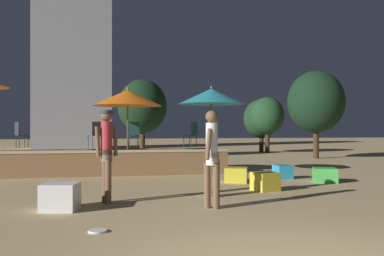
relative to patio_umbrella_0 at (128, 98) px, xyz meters
name	(u,v)px	position (x,y,z in m)	size (l,w,h in m)	color
wooden_deck	(89,162)	(-1.24, 1.00, -2.11)	(8.99, 2.75, 0.83)	olive
patio_umbrella_0	(128,98)	(0.00, 0.00, 0.00)	(2.22, 2.22, 2.83)	brown
patio_umbrella_1	(211,96)	(2.67, -0.44, 0.05)	(2.17, 2.17, 2.88)	brown
cube_seat_0	(60,197)	(-1.53, -5.73, -2.24)	(0.73, 0.73, 0.50)	white
cube_seat_1	(325,175)	(5.31, -2.94, -2.29)	(0.78, 0.78, 0.40)	#4CC651
cube_seat_2	(236,175)	(2.87, -2.46, -2.28)	(0.79, 0.79, 0.41)	yellow
cube_seat_3	(265,182)	(3.06, -4.17, -2.27)	(0.65, 0.65, 0.45)	yellow
cube_seat_4	(283,172)	(4.50, -1.92, -2.28)	(0.51, 0.51, 0.41)	#2D9EDB
person_1	(213,152)	(1.60, -4.79, -1.51)	(0.31, 0.49, 1.78)	white
person_2	(212,154)	(1.23, -6.11, -1.46)	(0.36, 0.48, 1.84)	brown
person_3	(107,149)	(-0.70, -5.13, -1.39)	(0.47, 0.31, 1.88)	brown
bistro_chair_0	(19,132)	(-3.59, 1.67, -1.12)	(0.47, 0.47, 0.90)	#2D3338
bistro_chair_1	(192,132)	(2.18, 0.25, -1.12)	(0.48, 0.48, 0.90)	#1E4C47
bistro_chair_2	(96,133)	(-1.01, 0.28, -1.12)	(0.46, 0.46, 0.90)	#47474C
bistro_chair_3	(134,132)	(0.25, 0.81, -1.12)	(0.40, 0.40, 0.90)	#1E4C47
frisbee_disc	(97,231)	(-0.84, -7.56, -2.47)	(0.27, 0.27, 0.03)	white
background_tree_0	(316,102)	(9.67, 5.81, 0.35)	(2.83, 2.83, 4.40)	#3D2B1C
background_tree_1	(267,116)	(9.14, 10.97, -0.21)	(2.09, 2.09, 3.45)	#3D2B1C
background_tree_2	(261,119)	(9.01, 11.67, -0.36)	(2.24, 2.24, 3.37)	#3D2B1C
background_tree_3	(142,107)	(1.23, 8.53, 0.17)	(2.56, 2.56, 4.07)	#3D2B1C
distant_building	(74,63)	(-2.98, 19.47, 3.98)	(5.60, 3.76, 12.93)	gray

